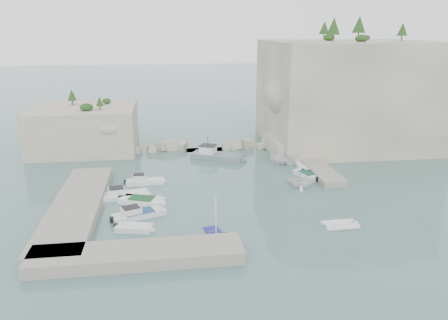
{
  "coord_description": "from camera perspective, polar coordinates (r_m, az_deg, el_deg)",
  "views": [
    {
      "loc": [
        -7.23,
        -46.31,
        19.03
      ],
      "look_at": [
        0.0,
        6.0,
        3.0
      ],
      "focal_mm": 35.0,
      "sensor_mm": 36.0,
      "label": 1
    }
  ],
  "objects": [
    {
      "name": "ledge_east",
      "position": [
        62.83,
        11.78,
        -0.73
      ],
      "size": [
        3.0,
        16.0,
        0.8
      ],
      "primitive_type": "cube",
      "color": "#9E9689",
      "rests_on": "ground"
    },
    {
      "name": "quay_south",
      "position": [
        38.63,
        -11.26,
        -12.05
      ],
      "size": [
        18.0,
        4.0,
        1.1
      ],
      "primitive_type": "cube",
      "color": "#9E9689",
      "rests_on": "ground"
    },
    {
      "name": "ground",
      "position": [
        50.58,
        0.93,
        -5.21
      ],
      "size": [
        400.0,
        400.0,
        0.0
      ],
      "primitive_type": "plane",
      "color": "#4A6F6C",
      "rests_on": "ground"
    },
    {
      "name": "inflatable_dinghy",
      "position": [
        45.59,
        14.91,
        -8.39
      ],
      "size": [
        3.82,
        1.96,
        0.44
      ],
      "primitive_type": null,
      "rotation": [
        0.0,
        0.0,
        0.04
      ],
      "color": "silver",
      "rests_on": "ground"
    },
    {
      "name": "tender_east_c",
      "position": [
        62.52,
        10.42,
        -1.12
      ],
      "size": [
        2.23,
        5.71,
        0.7
      ],
      "primitive_type": null,
      "rotation": [
        0.0,
        0.0,
        1.49
      ],
      "color": "silver",
      "rests_on": "ground"
    },
    {
      "name": "motorboat_d",
      "position": [
        47.03,
        -11.01,
        -7.31
      ],
      "size": [
        6.36,
        3.94,
        1.4
      ],
      "primitive_type": null,
      "rotation": [
        0.0,
        0.0,
        0.38
      ],
      "color": "silver",
      "rests_on": "ground"
    },
    {
      "name": "quay_west",
      "position": [
        49.9,
        -18.66,
        -5.79
      ],
      "size": [
        5.0,
        24.0,
        1.1
      ],
      "primitive_type": "cube",
      "color": "#9E9689",
      "rests_on": "ground"
    },
    {
      "name": "rowboat",
      "position": [
        41.47,
        -1.05,
        -10.43
      ],
      "size": [
        4.8,
        3.82,
        0.89
      ],
      "primitive_type": "imported",
      "rotation": [
        0.0,
        0.0,
        1.75
      ],
      "color": "white",
      "rests_on": "ground"
    },
    {
      "name": "vegetation",
      "position": [
        75.03,
        12.1,
        15.69
      ],
      "size": [
        53.48,
        13.88,
        13.4
      ],
      "color": "#1E4219",
      "rests_on": "ground"
    },
    {
      "name": "motorboat_e",
      "position": [
        44.17,
        -11.64,
        -9.0
      ],
      "size": [
        4.13,
        2.45,
        0.7
      ],
      "primitive_type": null,
      "rotation": [
        0.0,
        0.0,
        -0.24
      ],
      "color": "silver",
      "rests_on": "ground"
    },
    {
      "name": "tender_east_d",
      "position": [
        64.32,
        8.17,
        -0.5
      ],
      "size": [
        5.18,
        2.09,
        1.98
      ],
      "primitive_type": "imported",
      "rotation": [
        0.0,
        0.0,
        1.6
      ],
      "color": "white",
      "rests_on": "ground"
    },
    {
      "name": "outcrop_west",
      "position": [
        74.09,
        -17.65,
        3.99
      ],
      "size": [
        16.0,
        14.0,
        7.0
      ],
      "primitive_type": "cube",
      "color": "beige",
      "rests_on": "ground"
    },
    {
      "name": "motorboat_a",
      "position": [
        56.55,
        -10.27,
        -3.06
      ],
      "size": [
        5.26,
        1.71,
        1.4
      ],
      "primitive_type": null,
      "rotation": [
        0.0,
        0.0,
        0.03
      ],
      "color": "silver",
      "rests_on": "ground"
    },
    {
      "name": "motorboat_b",
      "position": [
        52.56,
        -12.88,
        -4.79
      ],
      "size": [
        6.29,
        2.8,
        1.4
      ],
      "primitive_type": null,
      "rotation": [
        0.0,
        0.0,
        0.14
      ],
      "color": "white",
      "rests_on": "ground"
    },
    {
      "name": "tender_east_b",
      "position": [
        59.18,
        10.73,
        -2.18
      ],
      "size": [
        3.01,
        4.79,
        0.7
      ],
      "primitive_type": null,
      "rotation": [
        0.0,
        0.0,
        1.92
      ],
      "color": "white",
      "rests_on": "ground"
    },
    {
      "name": "tender_east_a",
      "position": [
        55.36,
        9.94,
        -3.48
      ],
      "size": [
        4.7,
        4.4,
        1.99
      ],
      "primitive_type": "imported",
      "rotation": [
        0.0,
        0.0,
        1.2
      ],
      "color": "white",
      "rests_on": "ground"
    },
    {
      "name": "cliff_terrace",
      "position": [
        69.72,
        9.28,
        1.89
      ],
      "size": [
        8.0,
        10.0,
        2.5
      ],
      "primitive_type": "cube",
      "color": "beige",
      "rests_on": "ground"
    },
    {
      "name": "rowboat_mast",
      "position": [
        40.37,
        -1.07,
        -7.21
      ],
      "size": [
        0.1,
        0.1,
        4.2
      ],
      "primitive_type": "cylinder",
      "color": "white",
      "rests_on": "rowboat"
    },
    {
      "name": "breakwater",
      "position": [
        71.0,
        -2.57,
        1.91
      ],
      "size": [
        28.0,
        3.0,
        1.4
      ],
      "primitive_type": "cube",
      "color": "beige",
      "rests_on": "ground"
    },
    {
      "name": "cliff_east",
      "position": [
        76.34,
        15.71,
        8.34
      ],
      "size": [
        26.0,
        22.0,
        17.0
      ],
      "primitive_type": "cube",
      "color": "beige",
      "rests_on": "ground"
    },
    {
      "name": "work_boat",
      "position": [
        65.94,
        -0.82,
        0.11
      ],
      "size": [
        8.86,
        6.1,
        2.2
      ],
      "primitive_type": null,
      "rotation": [
        0.0,
        0.0,
        -0.46
      ],
      "color": "slate",
      "rests_on": "ground"
    },
    {
      "name": "motorboat_c",
      "position": [
        50.6,
        -10.69,
        -5.51
      ],
      "size": [
        5.86,
        3.87,
        0.7
      ],
      "primitive_type": null,
      "rotation": [
        0.0,
        0.0,
        -0.37
      ],
      "color": "white",
      "rests_on": "ground"
    }
  ]
}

